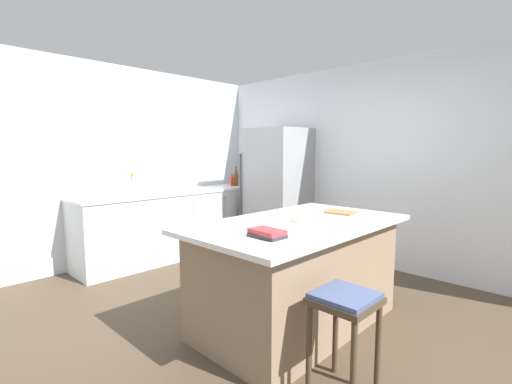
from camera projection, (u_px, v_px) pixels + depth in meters
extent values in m
plane|color=#4C3D2D|center=(243.00, 316.00, 3.28)|extent=(7.20, 7.20, 0.00)
cube|color=silver|center=(366.00, 165.00, 4.74)|extent=(6.00, 0.10, 2.60)
cube|color=silver|center=(115.00, 165.00, 4.83)|extent=(0.10, 6.00, 2.60)
cube|color=silver|center=(177.00, 224.00, 5.17)|extent=(0.64, 2.80, 0.89)
cube|color=white|center=(177.00, 192.00, 5.11)|extent=(0.67, 2.83, 0.03)
cube|color=#B2B5BA|center=(211.00, 224.00, 5.19)|extent=(0.01, 0.60, 0.75)
cube|color=#8E755B|center=(297.00, 276.00, 3.08)|extent=(0.95, 1.72, 0.86)
cube|color=white|center=(298.00, 224.00, 3.03)|extent=(1.11, 1.92, 0.04)
cube|color=#93969B|center=(277.00, 191.00, 5.31)|extent=(0.83, 0.72, 1.81)
cylinder|color=#4C4C51|center=(240.00, 185.00, 5.29)|extent=(0.02, 0.02, 0.90)
cylinder|color=#473828|center=(309.00, 349.00, 2.21)|extent=(0.04, 0.04, 0.57)
cylinder|color=#473828|center=(353.00, 370.00, 2.00)|extent=(0.04, 0.04, 0.57)
cylinder|color=#473828|center=(335.00, 332.00, 2.43)|extent=(0.04, 0.04, 0.57)
cylinder|color=#473828|center=(378.00, 349.00, 2.22)|extent=(0.04, 0.04, 0.57)
cube|color=#473828|center=(345.00, 301.00, 2.18)|extent=(0.36, 0.36, 0.04)
cube|color=#47567F|center=(345.00, 295.00, 2.18)|extent=(0.34, 0.34, 0.03)
cylinder|color=silver|center=(154.00, 192.00, 4.93)|extent=(0.05, 0.05, 0.02)
cylinder|color=silver|center=(154.00, 181.00, 4.91)|extent=(0.02, 0.02, 0.28)
cylinder|color=silver|center=(156.00, 172.00, 4.85)|extent=(0.14, 0.02, 0.02)
cylinder|color=silver|center=(132.00, 190.00, 4.65)|extent=(0.08, 0.08, 0.12)
cylinder|color=#4C7F3D|center=(132.00, 183.00, 4.65)|extent=(0.01, 0.03, 0.21)
sphere|color=orange|center=(132.00, 175.00, 4.64)|extent=(0.04, 0.04, 0.04)
cylinder|color=#4C7F3D|center=(132.00, 183.00, 4.64)|extent=(0.01, 0.01, 0.21)
sphere|color=orange|center=(131.00, 174.00, 4.62)|extent=(0.04, 0.04, 0.04)
cylinder|color=#4C7F3D|center=(133.00, 183.00, 4.63)|extent=(0.01, 0.04, 0.21)
sphere|color=orange|center=(132.00, 174.00, 4.62)|extent=(0.04, 0.04, 0.04)
cylinder|color=gray|center=(180.00, 190.00, 5.14)|extent=(0.14, 0.14, 0.01)
cylinder|color=white|center=(179.00, 181.00, 5.13)|extent=(0.11, 0.11, 0.26)
cylinder|color=gray|center=(179.00, 170.00, 5.11)|extent=(0.02, 0.02, 0.04)
cylinder|color=#5B3319|center=(245.00, 179.00, 6.00)|extent=(0.07, 0.07, 0.20)
cylinder|color=#5B3319|center=(245.00, 171.00, 5.99)|extent=(0.03, 0.03, 0.06)
cylinder|color=black|center=(245.00, 168.00, 5.98)|extent=(0.03, 0.03, 0.01)
cylinder|color=#994C23|center=(236.00, 178.00, 6.00)|extent=(0.05, 0.05, 0.23)
cylinder|color=#994C23|center=(236.00, 169.00, 5.99)|extent=(0.03, 0.03, 0.06)
cylinder|color=black|center=(236.00, 167.00, 5.98)|extent=(0.03, 0.03, 0.01)
cylinder|color=brown|center=(236.00, 180.00, 5.88)|extent=(0.08, 0.08, 0.18)
cylinder|color=brown|center=(236.00, 173.00, 5.86)|extent=(0.04, 0.04, 0.06)
cylinder|color=black|center=(236.00, 170.00, 5.86)|extent=(0.04, 0.04, 0.01)
cylinder|color=red|center=(232.00, 182.00, 5.81)|extent=(0.05, 0.05, 0.14)
cylinder|color=red|center=(232.00, 176.00, 5.80)|extent=(0.02, 0.02, 0.04)
cylinder|color=black|center=(232.00, 174.00, 5.80)|extent=(0.02, 0.02, 0.01)
cube|color=#2D2D33|center=(267.00, 236.00, 2.48)|extent=(0.24, 0.16, 0.03)
cube|color=#A83338|center=(267.00, 231.00, 2.47)|extent=(0.25, 0.17, 0.03)
cylinder|color=silver|center=(307.00, 216.00, 3.03)|extent=(0.26, 0.26, 0.10)
cube|color=#9E7042|center=(340.00, 212.00, 3.44)|extent=(0.32, 0.25, 0.02)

